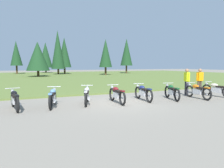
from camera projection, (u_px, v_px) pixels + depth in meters
The scene contains 13 objects.
ground_plane at pixel (117, 103), 10.74m from camera, with size 140.00×140.00×0.00m, color gray.
grass_moorland at pixel (47, 77), 33.41m from camera, with size 80.00×44.00×0.10m, color #5B7033.
forest_treeline at pixel (41, 53), 39.77m from camera, with size 34.15×26.68×8.52m.
motorcycle_black at pixel (15, 99), 9.06m from camera, with size 0.62×2.10×0.88m.
motorcycle_sky_blue at pixel (53, 97), 9.66m from camera, with size 0.81×2.04×0.88m.
motorcycle_silver at pixel (87, 95), 10.34m from camera, with size 0.93×2.00×0.88m.
motorcycle_maroon at pixel (117, 94), 10.64m from camera, with size 0.62×2.10×0.88m.
motorcycle_navy at pixel (143, 92), 11.38m from camera, with size 0.62×2.10×0.88m.
motorcycle_british_green at pixel (172, 92), 11.71m from camera, with size 0.87×2.02×0.88m.
motorcycle_orange at pixel (198, 91), 12.03m from camera, with size 0.62×2.10×0.88m.
motorcycle_cream at pixel (217, 89), 12.76m from camera, with size 0.62×2.10×0.88m.
rider_with_back_turned at pixel (187, 80), 13.30m from camera, with size 0.30×0.54×1.67m.
rider_checking_bike at pixel (200, 80), 13.66m from camera, with size 0.55×0.26×1.67m.
Camera 1 is at (-4.66, -9.54, 1.90)m, focal length 34.12 mm.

